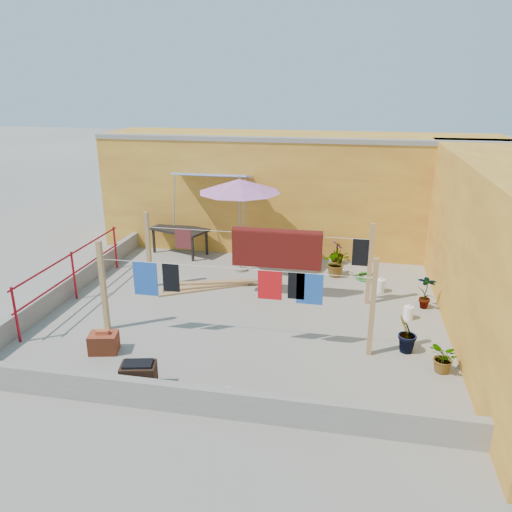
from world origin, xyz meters
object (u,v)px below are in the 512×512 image
brazier (139,377)px  white_basin (225,396)px  water_jug_b (408,313)px  patio_umbrella (240,186)px  plant_back_a (337,263)px  water_jug_a (380,286)px  green_hose (367,277)px  brick_stack (104,343)px  outdoor_table (179,231)px

brazier → white_basin: brazier is taller
white_basin → brazier: bearing=-178.7°
white_basin → water_jug_b: (2.98, 3.34, 0.10)m
patio_umbrella → plant_back_a: patio_umbrella is taller
patio_umbrella → water_jug_a: patio_umbrella is taller
brazier → green_hose: size_ratio=1.06×
water_jug_b → green_hose: water_jug_b is taller
water_jug_a → plant_back_a: size_ratio=0.51×
water_jug_a → white_basin: bearing=-118.0°
white_basin → water_jug_a: water_jug_a is taller
brick_stack → water_jug_a: size_ratio=1.59×
white_basin → plant_back_a: plant_back_a is taller
water_jug_a → plant_back_a: (-1.03, 0.82, 0.19)m
white_basin → green_hose: (2.20, 5.45, -0.00)m
outdoor_table → water_jug_a: (5.40, -1.72, -0.51)m
brick_stack → water_jug_b: brick_stack is taller
water_jug_b → plant_back_a: 2.64m
patio_umbrella → brick_stack: bearing=-108.4°
brazier → plant_back_a: plant_back_a is taller
outdoor_table → white_basin: outdoor_table is taller
water_jug_b → plant_back_a: plant_back_a is taller
patio_umbrella → outdoor_table: bearing=153.6°
plant_back_a → water_jug_a: bearing=-38.6°
outdoor_table → brick_stack: outdoor_table is taller
brazier → plant_back_a: (2.81, 5.50, 0.11)m
water_jug_a → green_hose: 0.84m
patio_umbrella → brick_stack: patio_umbrella is taller
brick_stack → green_hose: (4.67, 4.51, -0.15)m
plant_back_a → brick_stack: bearing=-130.7°
brazier → white_basin: 1.38m
outdoor_table → water_jug_a: 5.69m
outdoor_table → water_jug_a: bearing=-17.7°
patio_umbrella → water_jug_b: 4.91m
patio_umbrella → green_hose: (3.18, 0.04, -2.14)m
brazier → water_jug_a: brazier is taller
patio_umbrella → water_jug_b: size_ratio=8.11×
plant_back_a → brazier: bearing=-117.0°
water_jug_b → brazier: bearing=-142.3°
white_basin → green_hose: 5.87m
outdoor_table → water_jug_b: (5.91, -3.03, -0.53)m
patio_umbrella → outdoor_table: patio_umbrella is taller
water_jug_b → plant_back_a: (-1.54, 2.13, 0.21)m
patio_umbrella → white_basin: (0.98, -5.40, -2.14)m
brick_stack → outdoor_table: bearing=94.9°
patio_umbrella → brazier: (-0.39, -5.43, -1.94)m
white_basin → plant_back_a: 5.67m
water_jug_a → water_jug_b: 1.41m
brick_stack → water_jug_b: 5.95m
patio_umbrella → white_basin: size_ratio=5.76×
outdoor_table → white_basin: 7.04m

